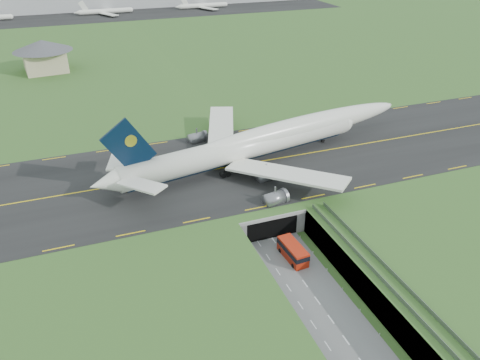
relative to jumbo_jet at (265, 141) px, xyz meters
name	(u,v)px	position (x,y,z in m)	size (l,w,h in m)	color
ground	(287,260)	(-9.21, -34.14, -11.36)	(900.00, 900.00, 0.00)	#376126
airfield_deck	(288,248)	(-9.21, -34.14, -8.36)	(800.00, 800.00, 6.00)	gray
trench_road	(304,282)	(-9.21, -41.64, -11.26)	(12.00, 75.00, 0.20)	slate
taxiway	(234,166)	(-9.21, -1.14, -5.27)	(800.00, 44.00, 0.18)	black
tunnel_portal	(257,206)	(-9.21, -17.43, -8.03)	(17.00, 22.30, 6.00)	gray
guideway	(391,287)	(1.79, -53.25, -6.04)	(3.00, 53.00, 7.05)	#A8A8A3
jumbo_jet	(265,141)	(0.00, 0.00, 0.00)	(92.56, 59.19, 19.93)	white
shuttle_tram	(293,251)	(-8.00, -34.10, -9.50)	(3.71, 8.56, 3.39)	#B1210B
service_building	(43,53)	(-54.21, 109.49, 2.37)	(26.45, 26.45, 13.04)	tan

